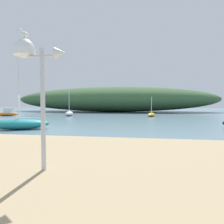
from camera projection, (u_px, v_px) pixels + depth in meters
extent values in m
plane|color=slate|center=(36.00, 129.00, 14.59)|extent=(120.00, 120.00, 0.00)
ellipsoid|color=#3D6038|center=(114.00, 99.00, 42.85)|extent=(43.07, 12.53, 5.23)
cylinder|color=silver|center=(43.00, 110.00, 5.16)|extent=(0.12, 0.12, 3.14)
cylinder|color=silver|center=(42.00, 56.00, 5.09)|extent=(0.98, 0.07, 0.07)
cylinder|color=white|center=(24.00, 52.00, 5.17)|extent=(0.54, 0.54, 0.18)
sphere|color=white|center=(24.00, 48.00, 5.16)|extent=(0.49, 0.49, 0.49)
cone|color=silver|center=(60.00, 53.00, 5.01)|extent=(0.26, 0.28, 0.28)
cylinder|color=orange|center=(24.00, 37.00, 5.13)|extent=(0.01, 0.01, 0.05)
cylinder|color=orange|center=(24.00, 38.00, 5.16)|extent=(0.01, 0.01, 0.05)
ellipsoid|color=white|center=(24.00, 34.00, 5.14)|extent=(0.23, 0.25, 0.13)
ellipsoid|color=#9EA0A8|center=(24.00, 33.00, 5.14)|extent=(0.21, 0.23, 0.05)
sphere|color=white|center=(20.00, 30.00, 5.07)|extent=(0.09, 0.09, 0.09)
cone|color=gold|center=(17.00, 30.00, 5.03)|extent=(0.05, 0.06, 0.03)
ellipsoid|color=orange|center=(6.00, 114.00, 29.28)|extent=(3.52, 1.58, 0.54)
cube|color=silver|center=(9.00, 111.00, 29.26)|extent=(1.31, 0.99, 0.79)
ellipsoid|color=gold|center=(151.00, 115.00, 27.95)|extent=(1.43, 2.69, 0.51)
cylinder|color=silver|center=(151.00, 105.00, 27.88)|extent=(0.08, 0.08, 2.40)
cylinder|color=silver|center=(152.00, 112.00, 28.28)|extent=(0.31, 1.13, 0.06)
ellipsoid|color=white|center=(69.00, 113.00, 29.40)|extent=(1.85, 3.09, 0.67)
cylinder|color=silver|center=(69.00, 101.00, 29.31)|extent=(0.08, 0.08, 3.38)
cylinder|color=silver|center=(70.00, 111.00, 29.81)|extent=(0.41, 1.27, 0.06)
ellipsoid|color=teal|center=(19.00, 124.00, 14.61)|extent=(4.45, 2.90, 0.76)
cylinder|color=silver|center=(19.00, 90.00, 14.49)|extent=(0.08, 0.08, 4.62)
cylinder|color=silver|center=(28.00, 118.00, 14.72)|extent=(1.78, 0.72, 0.06)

